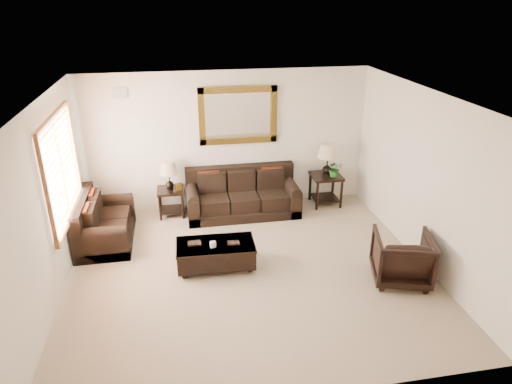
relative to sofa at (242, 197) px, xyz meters
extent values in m
cube|color=gray|center=(-0.22, -2.08, -0.32)|extent=(5.50, 5.00, 0.01)
cube|color=white|center=(-0.22, -2.08, 2.38)|extent=(5.50, 5.00, 0.01)
cube|color=silver|center=(-0.22, 0.42, 1.03)|extent=(5.50, 0.01, 2.70)
cube|color=silver|center=(-0.22, -4.58, 1.03)|extent=(5.50, 0.01, 2.70)
cube|color=silver|center=(-2.97, -2.08, 1.03)|extent=(0.01, 5.00, 2.70)
cube|color=silver|center=(2.53, -2.08, 1.03)|extent=(0.01, 5.00, 2.70)
cube|color=white|center=(-2.95, -1.18, 1.23)|extent=(0.01, 1.80, 1.50)
cube|color=brown|center=(-2.92, -1.18, 2.02)|extent=(0.06, 1.96, 0.08)
cube|color=brown|center=(-2.92, -1.18, 0.44)|extent=(0.06, 1.96, 0.08)
cube|color=brown|center=(-2.92, -2.12, 1.23)|extent=(0.06, 0.08, 1.50)
cube|color=brown|center=(-2.92, -0.24, 1.23)|extent=(0.06, 0.08, 1.50)
cube|color=brown|center=(-2.92, -1.18, 1.23)|extent=(0.05, 0.05, 1.50)
cube|color=#533410|center=(0.00, 0.39, 1.53)|extent=(1.50, 0.06, 1.10)
cube|color=white|center=(0.00, 0.41, 1.53)|extent=(1.26, 0.01, 0.86)
cube|color=#999999|center=(-2.12, 0.40, 2.03)|extent=(0.25, 0.02, 0.18)
cube|color=black|center=(0.00, -0.06, -0.23)|extent=(2.14, 0.93, 0.18)
cube|color=black|center=(0.00, 0.30, 0.34)|extent=(2.14, 0.21, 0.44)
cube|color=black|center=(-0.57, -0.08, -0.01)|extent=(0.55, 0.76, 0.26)
cube|color=black|center=(0.00, -0.08, -0.01)|extent=(0.55, 0.76, 0.26)
cube|color=black|center=(0.57, -0.08, -0.01)|extent=(0.55, 0.76, 0.26)
cube|color=black|center=(-0.97, -0.06, -0.06)|extent=(0.21, 0.93, 0.52)
cylinder|color=black|center=(-0.97, -0.06, 0.20)|extent=(0.21, 0.91, 0.21)
cube|color=black|center=(0.97, -0.06, -0.06)|extent=(0.21, 0.93, 0.52)
cylinder|color=black|center=(0.97, -0.06, 0.20)|extent=(0.21, 0.91, 0.21)
cube|color=#601D0C|center=(-0.62, 0.12, 0.34)|extent=(0.41, 0.18, 0.42)
cube|color=#601D0C|center=(0.62, 0.12, 0.34)|extent=(0.41, 0.18, 0.42)
cube|color=black|center=(-2.50, -0.71, -0.23)|extent=(0.89, 1.50, 0.17)
cube|color=black|center=(-2.84, -0.71, 0.31)|extent=(0.21, 1.50, 0.42)
cube|color=black|center=(-2.48, -0.98, -0.02)|extent=(0.73, 0.52, 0.25)
cube|color=black|center=(-2.48, -0.43, -0.02)|extent=(0.73, 0.52, 0.25)
cube|color=black|center=(-2.50, -1.35, -0.07)|extent=(0.89, 0.21, 0.50)
cylinder|color=black|center=(-2.50, -1.35, 0.18)|extent=(0.87, 0.21, 0.21)
cube|color=black|center=(-2.50, -0.06, -0.07)|extent=(0.89, 0.21, 0.50)
cylinder|color=black|center=(-2.50, -0.06, 0.18)|extent=(0.87, 0.21, 0.21)
cube|color=#601D0C|center=(-2.67, -1.02, 0.31)|extent=(0.17, 0.39, 0.40)
cube|color=#601D0C|center=(-2.67, -0.39, 0.31)|extent=(0.17, 0.39, 0.40)
cube|color=black|center=(-1.37, 0.14, 0.20)|extent=(0.50, 0.50, 0.05)
cube|color=black|center=(-1.37, 0.14, -0.21)|extent=(0.42, 0.42, 0.03)
cylinder|color=black|center=(-1.58, -0.08, -0.07)|extent=(0.05, 0.05, 0.50)
cylinder|color=black|center=(-1.16, -0.08, -0.07)|extent=(0.05, 0.05, 0.50)
cylinder|color=black|center=(-1.58, 0.35, -0.07)|extent=(0.05, 0.05, 0.50)
cylinder|color=black|center=(-1.16, 0.35, -0.07)|extent=(0.05, 0.05, 0.50)
sphere|color=black|center=(-1.37, 0.14, 0.31)|extent=(0.15, 0.15, 0.15)
cylinder|color=black|center=(-1.37, 0.14, 0.48)|extent=(0.02, 0.02, 0.33)
cone|color=tan|center=(-1.37, 0.14, 0.66)|extent=(0.34, 0.34, 0.23)
cube|color=#533410|center=(-1.21, 0.05, 0.30)|extent=(0.14, 0.09, 0.15)
cube|color=black|center=(1.73, 0.09, 0.29)|extent=(0.58, 0.58, 0.05)
cube|color=black|center=(1.73, 0.09, -0.19)|extent=(0.50, 0.50, 0.03)
cylinder|color=black|center=(1.48, -0.16, -0.03)|extent=(0.05, 0.05, 0.58)
cylinder|color=black|center=(1.98, -0.16, -0.03)|extent=(0.05, 0.05, 0.58)
cylinder|color=black|center=(1.48, 0.34, -0.03)|extent=(0.05, 0.05, 0.58)
cylinder|color=black|center=(1.98, 0.34, -0.03)|extent=(0.05, 0.05, 0.58)
sphere|color=black|center=(1.73, 0.09, 0.43)|extent=(0.18, 0.18, 0.18)
cylinder|color=black|center=(1.73, 0.09, 0.62)|extent=(0.03, 0.03, 0.38)
cone|color=tan|center=(1.73, 0.09, 0.83)|extent=(0.40, 0.40, 0.28)
sphere|color=black|center=(-1.21, -2.09, -0.27)|extent=(0.11, 0.11, 0.11)
sphere|color=black|center=(-0.20, -2.09, -0.27)|extent=(0.11, 0.11, 0.11)
sphere|color=black|center=(-1.21, -1.63, -0.27)|extent=(0.11, 0.11, 0.11)
sphere|color=black|center=(-0.20, -1.63, -0.27)|extent=(0.11, 0.11, 0.11)
cube|color=black|center=(-0.70, -1.86, -0.07)|extent=(1.21, 0.68, 0.34)
cube|color=black|center=(-0.70, -1.86, 0.08)|extent=(1.24, 0.69, 0.04)
cube|color=black|center=(-1.03, -1.81, 0.11)|extent=(0.21, 0.14, 0.03)
cube|color=black|center=(-0.43, -1.91, 0.11)|extent=(0.19, 0.13, 0.02)
cube|color=white|center=(-0.75, -1.95, 0.14)|extent=(0.09, 0.07, 0.09)
imported|color=black|center=(1.98, -2.70, 0.10)|extent=(0.98, 0.95, 0.83)
imported|color=#20551D|center=(1.85, -0.01, 0.45)|extent=(0.36, 0.39, 0.26)
camera|label=1|loc=(-1.18, -8.03, 3.67)|focal=32.00mm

